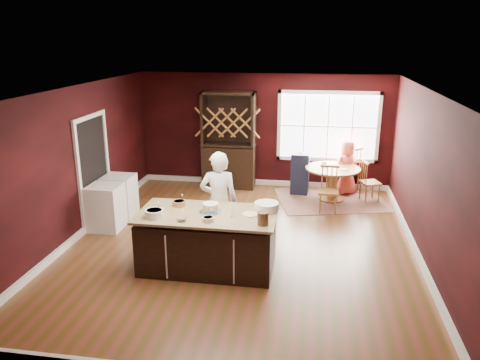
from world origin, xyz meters
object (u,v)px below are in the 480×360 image
Objects in this scene: chair_north at (349,168)px; dining_table at (332,177)px; hutch at (229,140)px; toddler at (299,160)px; chair_east at (370,181)px; layer_cake at (211,208)px; high_chair at (300,172)px; washer at (106,207)px; seated_woman at (347,167)px; chair_south at (329,190)px; dryer at (119,196)px; baker at (219,201)px; kitchen_island at (208,242)px.

dining_table is at bearing 27.32° from chair_north.
toddler is at bearing -9.07° from hutch.
dining_table is at bearing 74.80° from chair_east.
chair_north is at bearing 60.98° from layer_cake.
high_chair reaches higher than toddler.
washer is at bearing -142.83° from toddler.
dining_table is at bearing 21.15° from seated_woman.
high_chair is at bearing 120.71° from chair_south.
chair_south is 4.28m from dryer.
chair_north is (0.50, 1.57, 0.04)m from chair_south.
dryer is (-3.55, -2.05, -0.07)m from high_chair.
chair_south is 1.14× the size of washer.
high_chair is at bearing 152.67° from dining_table.
seated_woman reaches higher than toddler.
seated_woman is at bearing 25.42° from dryer.
dryer is at bearing -150.04° from toddler.
baker reaches higher than layer_cake.
baker is at bearing -130.45° from chair_south.
layer_cake is at bearing -119.64° from dining_table.
chair_east is 0.89× the size of chair_north.
chair_east is 1.24m from chair_south.
seated_woman is (-0.50, 0.45, 0.16)m from chair_east.
chair_north reaches higher than chair_south.
toddler is 0.30× the size of washer.
seated_woman is at bearing 41.04° from chair_north.
dining_table is 0.62m from seated_woman.
baker reaches higher than chair_east.
dryer is (-4.67, -2.49, -0.10)m from chair_north.
hutch reaches higher than dining_table.
kitchen_island is 2.92m from dryer.
high_chair is 4.10m from dryer.
chair_south is (1.93, 2.78, 0.05)m from kitchen_island.
hutch is 2.66× the size of washer.
chair_east is 0.75× the size of seated_woman.
dining_table is at bearing 60.27° from kitchen_island.
layer_cake is 0.37× the size of chair_east.
high_chair is 1.16× the size of washer.
dining_table is at bearing -25.02° from toddler.
chair_east is at bearing 51.65° from kitchen_island.
dryer is at bearing -146.80° from high_chair.
chair_east is at bearing 25.03° from washer.
hutch is at bearing 95.75° from kitchen_island.
kitchen_island is 1.77× the size of dining_table.
seated_woman is 0.55× the size of hutch.
seated_woman is at bearing -135.17° from baker.
seated_woman reaches higher than chair_south.
chair_east is (2.85, 3.60, 0.03)m from kitchen_island.
dining_table is 0.95× the size of seated_woman.
chair_north is at bearing 21.84° from toddler.
chair_north is 5.30m from dryer.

